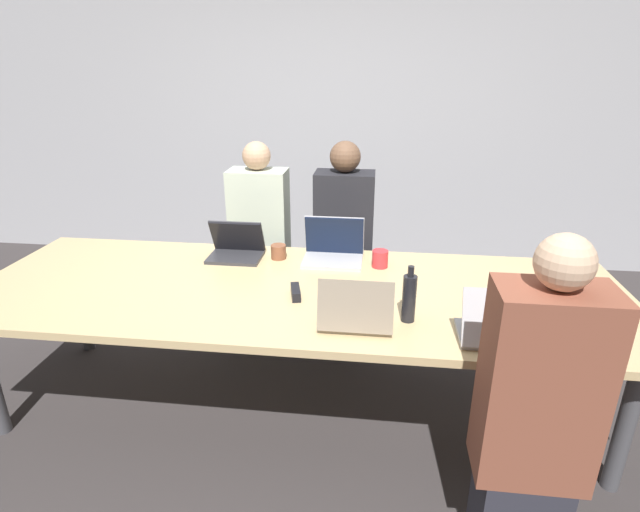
{
  "coord_description": "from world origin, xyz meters",
  "views": [
    {
      "loc": [
        0.42,
        -2.41,
        1.91
      ],
      "look_at": [
        0.11,
        0.1,
        0.91
      ],
      "focal_mm": 28.0,
      "sensor_mm": 36.0,
      "label": 1
    }
  ],
  "objects": [
    {
      "name": "ground_plane",
      "position": [
        0.0,
        0.0,
        0.0
      ],
      "size": [
        24.0,
        24.0,
        0.0
      ],
      "primitive_type": "plane",
      "color": "#383333"
    },
    {
      "name": "curtain_wall",
      "position": [
        0.0,
        2.39,
        1.4
      ],
      "size": [
        12.0,
        0.06,
        2.8
      ],
      "color": "#ADADB2",
      "rests_on": "ground_plane"
    },
    {
      "name": "conference_table",
      "position": [
        0.0,
        0.0,
        0.7
      ],
      "size": [
        3.52,
        1.22,
        0.76
      ],
      "color": "#D6B77F",
      "rests_on": "ground_plane"
    },
    {
      "name": "laptop_far_midleft",
      "position": [
        -0.45,
        0.4,
        0.83
      ],
      "size": [
        0.33,
        0.24,
        0.23
      ],
      "color": "#333338",
      "rests_on": "conference_table"
    },
    {
      "name": "person_far_midleft",
      "position": [
        -0.41,
        0.87,
        0.68
      ],
      "size": [
        0.4,
        0.24,
        1.4
      ],
      "color": "#2D2D38",
      "rests_on": "ground_plane"
    },
    {
      "name": "cup_far_midleft",
      "position": [
        -0.18,
        0.41,
        0.8
      ],
      "size": [
        0.09,
        0.09,
        0.09
      ],
      "color": "brown",
      "rests_on": "conference_table"
    },
    {
      "name": "laptop_far_center",
      "position": [
        0.16,
        0.43,
        0.84
      ],
      "size": [
        0.36,
        0.26,
        0.27
      ],
      "color": "#B7B7BC",
      "rests_on": "conference_table"
    },
    {
      "name": "person_far_center",
      "position": [
        0.19,
        0.87,
        0.69
      ],
      "size": [
        0.4,
        0.24,
        1.42
      ],
      "color": "#2D2D38",
      "rests_on": "ground_plane"
    },
    {
      "name": "cup_far_center",
      "position": [
        0.44,
        0.35,
        0.81
      ],
      "size": [
        0.09,
        0.09,
        0.1
      ],
      "color": "red",
      "rests_on": "conference_table"
    },
    {
      "name": "laptop_near_midright",
      "position": [
        0.34,
        -0.39,
        0.83
      ],
      "size": [
        0.34,
        0.25,
        0.25
      ],
      "rotation": [
        0.0,
        0.0,
        3.14
      ],
      "color": "gray",
      "rests_on": "conference_table"
    },
    {
      "name": "bottle_near_midright",
      "position": [
        0.58,
        -0.29,
        0.88
      ],
      "size": [
        0.06,
        0.06,
        0.28
      ],
      "color": "black",
      "rests_on": "conference_table"
    },
    {
      "name": "laptop_near_right",
      "position": [
        0.97,
        -0.44,
        0.83
      ],
      "size": [
        0.36,
        0.26,
        0.26
      ],
      "rotation": [
        0.0,
        0.0,
        3.14
      ],
      "color": "#B7B7BC",
      "rests_on": "conference_table"
    },
    {
      "name": "person_near_right",
      "position": [
        1.02,
        -0.85,
        0.68
      ],
      "size": [
        0.4,
        0.24,
        1.4
      ],
      "rotation": [
        0.0,
        0.0,
        3.14
      ],
      "color": "#2D2D38",
      "rests_on": "ground_plane"
    },
    {
      "name": "stapler",
      "position": [
        0.01,
        -0.11,
        0.79
      ],
      "size": [
        0.08,
        0.16,
        0.05
      ],
      "rotation": [
        0.0,
        0.0,
        0.23
      ],
      "color": "black",
      "rests_on": "conference_table"
    }
  ]
}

